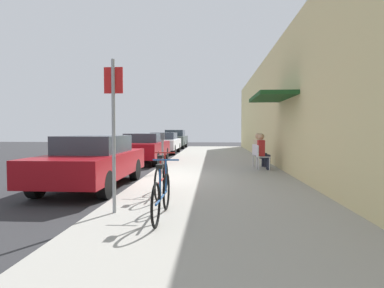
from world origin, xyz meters
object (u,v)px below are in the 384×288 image
at_px(parked_car_0, 93,161).
at_px(parked_car_2, 164,142).
at_px(street_sign, 114,124).
at_px(cafe_chair_0, 261,155).
at_px(parked_car_1, 144,147).
at_px(parked_car_3, 175,139).
at_px(parking_meter, 163,150).
at_px(seated_patron_1, 259,149).
at_px(seated_patron_0, 263,150).
at_px(cafe_chair_1, 258,154).
at_px(bicycle_0, 162,195).
at_px(bicycle_1, 162,179).

xyz_separation_m(parked_car_0, parked_car_2, (0.00, 12.36, -0.00)).
relative_size(street_sign, cafe_chair_0, 2.99).
distance_m(parked_car_1, parked_car_3, 12.18).
distance_m(parked_car_2, parking_meter, 10.51).
bearing_deg(parked_car_3, parked_car_0, -90.00).
xyz_separation_m(parked_car_1, seated_patron_1, (4.95, -2.33, 0.09)).
bearing_deg(seated_patron_0, parked_car_3, 107.92).
height_order(parked_car_3, cafe_chair_1, parked_car_3).
xyz_separation_m(street_sign, cafe_chair_0, (3.39, 6.15, -1.02)).
distance_m(parking_meter, cafe_chair_1, 3.90).
bearing_deg(parked_car_1, seated_patron_1, -25.22).
xyz_separation_m(bicycle_0, cafe_chair_0, (2.53, 6.40, 0.14)).
bearing_deg(parking_meter, parked_car_0, -128.21).
relative_size(cafe_chair_0, seated_patron_0, 0.67).
bearing_deg(parked_car_2, parked_car_3, 90.00).
bearing_deg(seated_patron_0, cafe_chair_1, 94.20).
bearing_deg(parked_car_0, parked_car_1, 90.00).
bearing_deg(bicycle_1, parked_car_2, 98.54).
bearing_deg(parked_car_1, cafe_chair_0, -32.56).
bearing_deg(seated_patron_0, parked_car_2, 118.33).
xyz_separation_m(parked_car_0, seated_patron_1, (4.95, 3.97, 0.10)).
relative_size(parked_car_1, seated_patron_1, 3.41).
xyz_separation_m(parked_car_3, street_sign, (1.50, -21.44, 0.86)).
bearing_deg(parked_car_1, bicycle_0, -76.10).
height_order(bicycle_1, cafe_chair_1, bicycle_1).
xyz_separation_m(parked_car_2, seated_patron_0, (4.95, -9.18, 0.10)).
height_order(parked_car_1, cafe_chair_1, parked_car_1).
relative_size(parked_car_2, bicycle_0, 2.57).
height_order(bicycle_0, cafe_chair_0, bicycle_0).
bearing_deg(parking_meter, parked_car_2, 98.48).
bearing_deg(cafe_chair_0, cafe_chair_1, 89.74).
relative_size(parked_car_3, seated_patron_1, 3.41).
xyz_separation_m(parking_meter, seated_patron_1, (3.40, 2.01, -0.07)).
relative_size(parked_car_3, cafe_chair_1, 5.06).
distance_m(parking_meter, seated_patron_0, 3.61).
height_order(bicycle_0, bicycle_1, same).
bearing_deg(bicycle_0, parked_car_1, 103.90).
relative_size(parked_car_1, parked_car_3, 1.00).
xyz_separation_m(bicycle_1, cafe_chair_0, (2.81, 4.65, 0.14)).
relative_size(street_sign, seated_patron_0, 2.02).
bearing_deg(parked_car_1, bicycle_1, -75.04).
bearing_deg(cafe_chair_0, street_sign, -118.85).
distance_m(parked_car_0, seated_patron_0, 5.88).
xyz_separation_m(parked_car_0, cafe_chair_0, (4.89, 3.19, -0.10)).
height_order(cafe_chair_0, cafe_chair_1, same).
height_order(parking_meter, seated_patron_1, parking_meter).
relative_size(parked_car_1, parking_meter, 3.33).
distance_m(bicycle_1, cafe_chair_1, 6.11).
height_order(parked_car_3, parking_meter, parked_car_3).
relative_size(street_sign, cafe_chair_1, 2.99).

